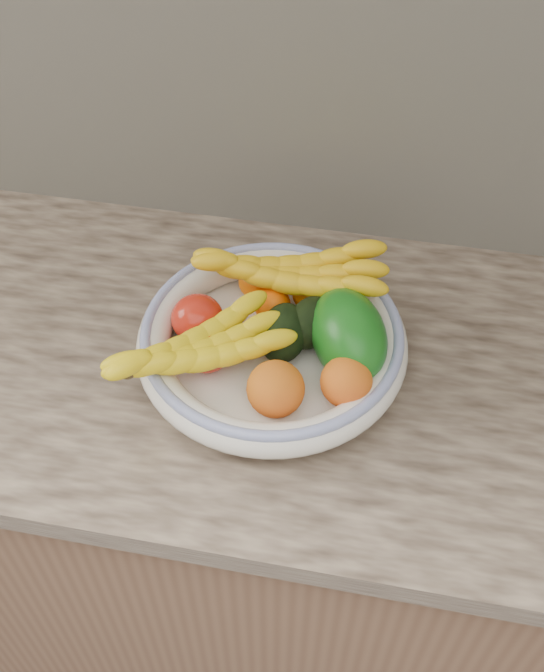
{
  "coord_description": "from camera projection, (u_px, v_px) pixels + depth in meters",
  "views": [
    {
      "loc": [
        0.13,
        0.96,
        1.75
      ],
      "look_at": [
        0.0,
        1.66,
        0.96
      ],
      "focal_mm": 40.0,
      "sensor_mm": 36.0,
      "label": 1
    }
  ],
  "objects": [
    {
      "name": "clementine_back_mid",
      "position": [
        272.0,
        304.0,
        1.12
      ],
      "size": [
        0.06,
        0.06,
        0.05
      ],
      "primitive_type": "ellipsoid",
      "rotation": [
        0.0,
        0.0,
        -0.16
      ],
      "color": "#FF6505",
      "rests_on": "fruit_bowl"
    },
    {
      "name": "clementine_back_left",
      "position": [
        256.0,
        282.0,
        1.15
      ],
      "size": [
        0.07,
        0.07,
        0.05
      ],
      "primitive_type": "ellipsoid",
      "rotation": [
        0.0,
        0.0,
        0.39
      ],
      "color": "orange",
      "rests_on": "fruit_bowl"
    },
    {
      "name": "banana_bunch_back",
      "position": [
        289.0,
        276.0,
        1.11
      ],
      "size": [
        0.32,
        0.15,
        0.09
      ],
      "primitive_type": null,
      "rotation": [
        0.0,
        0.0,
        0.11
      ],
      "color": "yellow",
      "rests_on": "fruit_bowl"
    },
    {
      "name": "fruit_bowl",
      "position": [
        272.0,
        341.0,
        1.08
      ],
      "size": [
        0.39,
        0.39,
        0.08
      ],
      "color": "white",
      "rests_on": "kitchen_counter"
    },
    {
      "name": "green_mango",
      "position": [
        348.0,
        335.0,
        1.05
      ],
      "size": [
        0.18,
        0.2,
        0.14
      ],
      "primitive_type": "ellipsoid",
      "rotation": [
        0.0,
        0.31,
        0.44
      ],
      "color": "#105710",
      "rests_on": "fruit_bowl"
    },
    {
      "name": "banana_bunch_front",
      "position": [
        198.0,
        352.0,
        1.02
      ],
      "size": [
        0.29,
        0.26,
        0.08
      ],
      "primitive_type": null,
      "rotation": [
        0.0,
        0.0,
        0.68
      ],
      "color": "yellow",
      "rests_on": "fruit_bowl"
    },
    {
      "name": "tomato_left",
      "position": [
        197.0,
        318.0,
        1.09
      ],
      "size": [
        0.1,
        0.1,
        0.07
      ],
      "primitive_type": "ellipsoid",
      "rotation": [
        0.0,
        0.0,
        0.32
      ],
      "color": "red",
      "rests_on": "fruit_bowl"
    },
    {
      "name": "clementine_back_right",
      "position": [
        311.0,
        294.0,
        1.13
      ],
      "size": [
        0.06,
        0.06,
        0.05
      ],
      "primitive_type": "ellipsoid",
      "rotation": [
        0.0,
        0.0,
        0.17
      ],
      "color": "orange",
      "rests_on": "fruit_bowl"
    },
    {
      "name": "avocado_right",
      "position": [
        312.0,
        322.0,
        1.08
      ],
      "size": [
        0.1,
        0.12,
        0.07
      ],
      "primitive_type": "ellipsoid",
      "rotation": [
        0.0,
        0.0,
        -0.44
      ],
      "color": "black",
      "rests_on": "fruit_bowl"
    },
    {
      "name": "peach_right",
      "position": [
        346.0,
        382.0,
        1.0
      ],
      "size": [
        0.08,
        0.08,
        0.07
      ],
      "primitive_type": "ellipsoid",
      "rotation": [
        0.0,
        0.0,
        0.12
      ],
      "color": "orange",
      "rests_on": "fruit_bowl"
    },
    {
      "name": "avocado_center",
      "position": [
        283.0,
        333.0,
        1.07
      ],
      "size": [
        0.07,
        0.1,
        0.07
      ],
      "primitive_type": "ellipsoid",
      "rotation": [
        0.0,
        0.0,
        -0.01
      ],
      "color": "black",
      "rests_on": "fruit_bowl"
    },
    {
      "name": "tomato_near_left",
      "position": [
        206.0,
        350.0,
        1.05
      ],
      "size": [
        0.09,
        0.09,
        0.06
      ],
      "primitive_type": "ellipsoid",
      "rotation": [
        0.0,
        0.0,
        0.42
      ],
      "color": "red",
      "rests_on": "fruit_bowl"
    },
    {
      "name": "kitchen_counter",
      "position": [
        274.0,
        497.0,
        1.45
      ],
      "size": [
        2.44,
        0.66,
        1.4
      ],
      "color": "brown",
      "rests_on": "ground"
    },
    {
      "name": "peach_front",
      "position": [
        276.0,
        389.0,
        1.0
      ],
      "size": [
        0.1,
        0.1,
        0.08
      ],
      "primitive_type": "ellipsoid",
      "rotation": [
        0.0,
        0.0,
        0.24
      ],
      "color": "orange",
      "rests_on": "fruit_bowl"
    }
  ]
}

